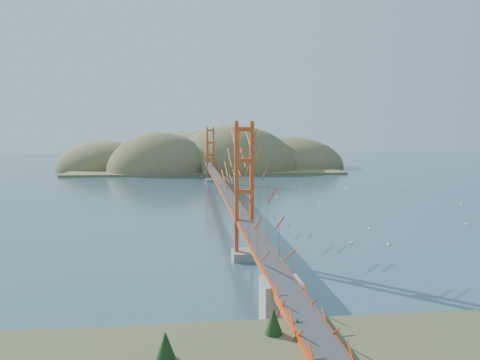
{
  "coord_description": "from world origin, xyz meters",
  "views": [
    {
      "loc": [
        -4.64,
        -68.66,
        10.86
      ],
      "look_at": [
        2.97,
        0.0,
        3.6
      ],
      "focal_mm": 35.0,
      "sensor_mm": 36.0,
      "label": 1
    }
  ],
  "objects": [
    {
      "name": "ground",
      "position": [
        0.0,
        0.0,
        0.0
      ],
      "size": [
        320.0,
        320.0,
        0.0
      ],
      "primitive_type": "plane",
      "color": "#2C4959",
      "rests_on": "ground"
    },
    {
      "name": "bridge",
      "position": [
        0.0,
        0.18,
        7.01
      ],
      "size": [
        2.2,
        94.4,
        12.0
      ],
      "color": "gray",
      "rests_on": "ground"
    },
    {
      "name": "approach_viaduct",
      "position": [
        0.0,
        -51.91,
        2.55
      ],
      "size": [
        1.4,
        12.0,
        3.38
      ],
      "color": "#C03D15",
      "rests_on": "ground"
    },
    {
      "name": "fort",
      "position": [
        0.4,
        -47.8,
        0.67
      ],
      "size": [
        3.7,
        2.3,
        1.75
      ],
      "color": "brown",
      "rests_on": "ground"
    },
    {
      "name": "far_headlands",
      "position": [
        2.21,
        68.52,
        0.0
      ],
      "size": [
        84.0,
        58.0,
        25.0
      ],
      "color": "#796346",
      "rests_on": "ground"
    },
    {
      "name": "sailboat_5",
      "position": [
        36.06,
        -3.4,
        0.14
      ],
      "size": [
        0.52,
        0.57,
        0.64
      ],
      "color": "white",
      "rests_on": "ground"
    },
    {
      "name": "sailboat_16",
      "position": [
        15.97,
        15.21,
        0.16
      ],
      "size": [
        0.65,
        0.64,
        0.73
      ],
      "color": "white",
      "rests_on": "ground"
    },
    {
      "name": "sailboat_14",
      "position": [
        17.26,
        -9.06,
        0.13
      ],
      "size": [
        0.51,
        0.51,
        0.56
      ],
      "color": "white",
      "rests_on": "ground"
    },
    {
      "name": "sailboat_10",
      "position": [
        14.34,
        -26.58,
        0.14
      ],
      "size": [
        0.5,
        0.54,
        0.61
      ],
      "color": "white",
      "rests_on": "ground"
    },
    {
      "name": "sailboat_9",
      "position": [
        35.54,
        19.53,
        0.15
      ],
      "size": [
        0.64,
        0.64,
        0.67
      ],
      "color": "white",
      "rests_on": "ground"
    },
    {
      "name": "sailboat_0",
      "position": [
        15.33,
        -19.37,
        0.13
      ],
      "size": [
        0.42,
        0.49,
        0.56
      ],
      "color": "white",
      "rests_on": "ground"
    },
    {
      "name": "sailboat_8",
      "position": [
        37.68,
        18.91,
        0.15
      ],
      "size": [
        0.66,
        0.66,
        0.7
      ],
      "color": "white",
      "rests_on": "ground"
    },
    {
      "name": "sailboat_1",
      "position": [
        25.08,
        16.53,
        0.15
      ],
      "size": [
        0.61,
        0.63,
        0.7
      ],
      "color": "white",
      "rests_on": "ground"
    },
    {
      "name": "sailboat_6",
      "position": [
        27.51,
        -18.16,
        0.15
      ],
      "size": [
        0.67,
        0.67,
        0.71
      ],
      "color": "white",
      "rests_on": "ground"
    },
    {
      "name": "sailboat_15",
      "position": [
        33.74,
        32.47,
        0.14
      ],
      "size": [
        0.46,
        0.52,
        0.59
      ],
      "color": "white",
      "rests_on": "ground"
    },
    {
      "name": "sailboat_3",
      "position": [
        9.62,
        5.6,
        0.14
      ],
      "size": [
        0.52,
        0.52,
        0.57
      ],
      "color": "white",
      "rests_on": "ground"
    },
    {
      "name": "sailboat_7",
      "position": [
        35.16,
        25.58,
        0.14
      ],
      "size": [
        0.52,
        0.52,
        0.58
      ],
      "color": "white",
      "rests_on": "ground"
    },
    {
      "name": "sailboat_extra_0",
      "position": [
        14.9,
        -1.13,
        0.15
      ],
      "size": [
        0.54,
        0.6,
        0.69
      ],
      "color": "white",
      "rests_on": "ground"
    },
    {
      "name": "sailboat_extra_1",
      "position": [
        10.91,
        -25.79,
        0.15
      ],
      "size": [
        0.64,
        0.64,
        0.68
      ],
      "color": "white",
      "rests_on": "ground"
    }
  ]
}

